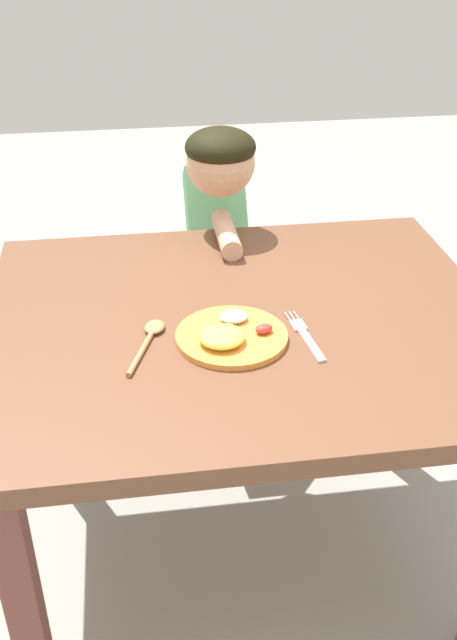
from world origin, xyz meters
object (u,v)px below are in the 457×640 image
Objects in this scene: fork at (306,336)px; plate at (230,335)px; spoon at (150,336)px; person at (217,257)px.

plate is at bearing 78.67° from fork.
fork is at bearing -77.59° from spoon.
fork is 0.33m from spoon.
plate reaches higher than fork.
person reaches higher than spoon.
person is (0.06, 0.67, -0.15)m from plate.
plate is 0.16m from fork.
spoon is at bearing 169.82° from plate.
person is at bearing 0.53° from spoon.
fork is 0.19× the size of person.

